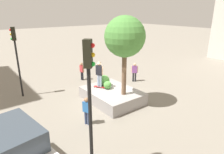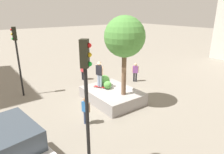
# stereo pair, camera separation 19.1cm
# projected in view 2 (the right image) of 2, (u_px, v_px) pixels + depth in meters

# --- Properties ---
(ground_plane) EXTENTS (120.00, 120.00, 0.00)m
(ground_plane) POSITION_uv_depth(u_px,v_px,m) (111.00, 101.00, 13.21)
(ground_plane) COLOR gray
(planter_ledge) EXTENTS (3.81, 2.80, 0.76)m
(planter_ledge) POSITION_uv_depth(u_px,v_px,m) (112.00, 95.00, 13.15)
(planter_ledge) COLOR gray
(planter_ledge) RESTS_ON ground
(plaza_tree) EXTENTS (2.36, 2.36, 4.71)m
(plaza_tree) POSITION_uv_depth(u_px,v_px,m) (125.00, 37.00, 11.27)
(plaza_tree) COLOR brown
(plaza_tree) RESTS_ON planter_ledge
(boxwood_shrub) EXTENTS (0.74, 0.74, 0.74)m
(boxwood_shrub) POSITION_uv_depth(u_px,v_px,m) (104.00, 80.00, 13.69)
(boxwood_shrub) COLOR #4C8C3D
(boxwood_shrub) RESTS_ON planter_ledge
(hedge_clump) EXTENTS (0.53, 0.53, 0.53)m
(hedge_clump) POSITION_uv_depth(u_px,v_px,m) (108.00, 85.00, 13.17)
(hedge_clump) COLOR #4C8C3D
(hedge_clump) RESTS_ON planter_ledge
(skateboard) EXTENTS (0.79, 0.61, 0.07)m
(skateboard) POSITION_uv_depth(u_px,v_px,m) (100.00, 87.00, 13.43)
(skateboard) COLOR #A51E1E
(skateboard) RESTS_ON planter_ledge
(skateboarder) EXTENTS (0.57, 0.34, 1.75)m
(skateboarder) POSITION_uv_depth(u_px,v_px,m) (100.00, 72.00, 13.10)
(skateboarder) COLOR #8C9EB7
(skateboarder) RESTS_ON skateboard
(police_car) EXTENTS (4.47, 2.47, 1.98)m
(police_car) POSITION_uv_depth(u_px,v_px,m) (11.00, 148.00, 7.20)
(police_car) COLOR white
(police_car) RESTS_ON ground
(traffic_light_corner) EXTENTS (0.34, 0.37, 4.72)m
(traffic_light_corner) POSITION_uv_depth(u_px,v_px,m) (17.00, 50.00, 13.06)
(traffic_light_corner) COLOR black
(traffic_light_corner) RESTS_ON ground
(traffic_light_median) EXTENTS (0.37, 0.37, 4.92)m
(traffic_light_median) POSITION_uv_depth(u_px,v_px,m) (86.00, 90.00, 6.27)
(traffic_light_median) COLOR black
(traffic_light_median) RESTS_ON ground
(pedestrian_crossing) EXTENTS (0.43, 0.43, 1.60)m
(pedestrian_crossing) POSITION_uv_depth(u_px,v_px,m) (135.00, 71.00, 16.53)
(pedestrian_crossing) COLOR black
(pedestrian_crossing) RESTS_ON ground
(passerby_with_bag) EXTENTS (0.48, 0.32, 1.53)m
(passerby_with_bag) POSITION_uv_depth(u_px,v_px,m) (86.00, 109.00, 10.28)
(passerby_with_bag) COLOR navy
(passerby_with_bag) RESTS_ON ground
(bystander_watching) EXTENTS (0.52, 0.24, 1.53)m
(bystander_watching) POSITION_uv_depth(u_px,v_px,m) (83.00, 70.00, 16.96)
(bystander_watching) COLOR black
(bystander_watching) RESTS_ON ground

